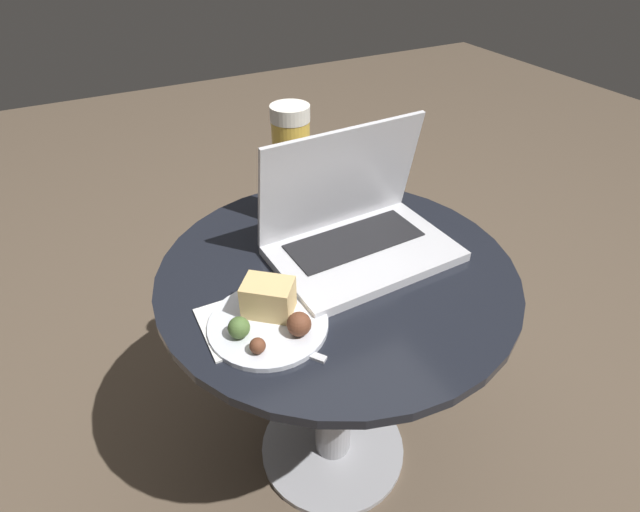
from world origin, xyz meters
name	(u,v)px	position (x,y,z in m)	size (l,w,h in m)	color
ground_plane	(332,448)	(0.00, 0.00, 0.00)	(6.00, 6.00, 0.00)	brown
table	(335,333)	(0.00, 0.00, 0.40)	(0.65, 0.65, 0.57)	#9E9EA3
napkin	(258,317)	(-0.18, -0.06, 0.57)	(0.18, 0.13, 0.00)	white
laptop	(356,228)	(0.06, 0.04, 0.61)	(0.34, 0.23, 0.23)	silver
beer_glass	(292,167)	(0.00, 0.18, 0.69)	(0.07, 0.07, 0.24)	gold
snack_plate	(269,315)	(-0.16, -0.08, 0.59)	(0.19, 0.19, 0.07)	silver
fork	(263,337)	(-0.19, -0.10, 0.57)	(0.12, 0.16, 0.00)	silver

